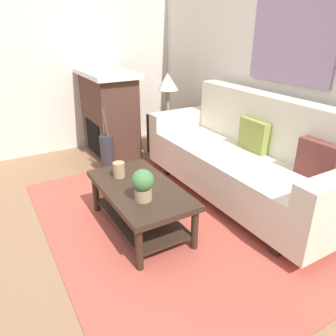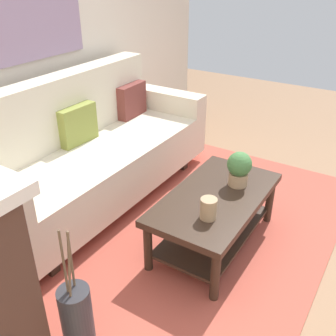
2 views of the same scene
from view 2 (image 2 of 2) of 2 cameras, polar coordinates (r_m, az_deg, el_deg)
ground_plane at (r=2.98m, az=11.75°, el=-11.82°), size 8.90×8.90×0.00m
wall_back at (r=3.50m, az=-18.95°, el=17.97°), size 4.90×0.10×2.70m
area_rug at (r=3.13m, az=3.19°, el=-8.79°), size 2.94×2.05×0.01m
couch at (r=3.36m, az=-11.27°, el=1.94°), size 2.36×0.84×1.08m
throw_pillow_olive at (r=3.34m, az=-13.25°, el=6.26°), size 0.36×0.13×0.32m
throw_pillow_maroon at (r=3.86m, az=-5.47°, el=9.91°), size 0.36×0.13×0.32m
coffee_table at (r=2.82m, az=6.93°, el=-5.96°), size 1.10×0.60×0.43m
tabletop_vase at (r=2.49m, az=5.98°, el=-5.96°), size 0.11×0.11×0.14m
potted_plant_tabletop at (r=2.84m, az=10.43°, el=0.03°), size 0.18×0.18×0.26m
floor_vase at (r=2.18m, az=-13.05°, el=-21.82°), size 0.16×0.16×0.50m
floor_vase_branch_a at (r=1.88m, az=-14.07°, el=-12.99°), size 0.04×0.05×0.36m
floor_vase_branch_b at (r=1.88m, az=-15.11°, el=-13.26°), size 0.02×0.02×0.36m
floor_vase_branch_c at (r=1.86m, az=-14.34°, el=-13.68°), size 0.05×0.02×0.36m
framed_painting at (r=3.38m, az=-19.50°, el=21.55°), size 0.99×0.03×0.80m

